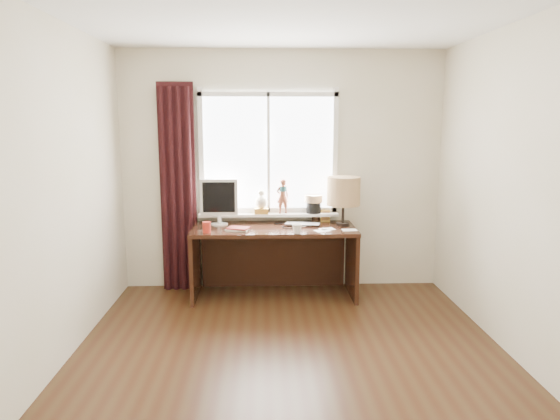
{
  "coord_description": "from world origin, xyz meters",
  "views": [
    {
      "loc": [
        -0.21,
        -3.47,
        1.84
      ],
      "look_at": [
        -0.05,
        1.25,
        1.0
      ],
      "focal_mm": 32.0,
      "sensor_mm": 36.0,
      "label": 1
    }
  ],
  "objects_px": {
    "laptop": "(303,224)",
    "table_lamp": "(343,192)",
    "mug": "(297,228)",
    "monitor": "(219,199)",
    "red_cup": "(207,227)",
    "desk": "(274,248)"
  },
  "relations": [
    {
      "from": "laptop",
      "to": "table_lamp",
      "type": "height_order",
      "value": "table_lamp"
    },
    {
      "from": "laptop",
      "to": "monitor",
      "type": "relative_size",
      "value": 0.74
    },
    {
      "from": "red_cup",
      "to": "table_lamp",
      "type": "height_order",
      "value": "table_lamp"
    },
    {
      "from": "red_cup",
      "to": "desk",
      "type": "relative_size",
      "value": 0.06
    },
    {
      "from": "laptop",
      "to": "table_lamp",
      "type": "xyz_separation_m",
      "value": [
        0.42,
        -0.01,
        0.35
      ]
    },
    {
      "from": "table_lamp",
      "to": "red_cup",
      "type": "bearing_deg",
      "value": -168.18
    },
    {
      "from": "table_lamp",
      "to": "mug",
      "type": "bearing_deg",
      "value": -144.64
    },
    {
      "from": "mug",
      "to": "table_lamp",
      "type": "xyz_separation_m",
      "value": [
        0.51,
        0.36,
        0.31
      ]
    },
    {
      "from": "laptop",
      "to": "red_cup",
      "type": "relative_size",
      "value": 3.36
    },
    {
      "from": "red_cup",
      "to": "table_lamp",
      "type": "bearing_deg",
      "value": 11.82
    },
    {
      "from": "laptop",
      "to": "red_cup",
      "type": "bearing_deg",
      "value": -149.56
    },
    {
      "from": "desk",
      "to": "table_lamp",
      "type": "distance_m",
      "value": 0.95
    },
    {
      "from": "monitor",
      "to": "desk",
      "type": "bearing_deg",
      "value": -5.5
    },
    {
      "from": "mug",
      "to": "table_lamp",
      "type": "relative_size",
      "value": 0.2
    },
    {
      "from": "laptop",
      "to": "desk",
      "type": "bearing_deg",
      "value": -171.46
    },
    {
      "from": "red_cup",
      "to": "table_lamp",
      "type": "relative_size",
      "value": 0.21
    },
    {
      "from": "red_cup",
      "to": "monitor",
      "type": "xyz_separation_m",
      "value": [
        0.09,
        0.38,
        0.22
      ]
    },
    {
      "from": "red_cup",
      "to": "laptop",
      "type": "bearing_deg",
      "value": 17.08
    },
    {
      "from": "table_lamp",
      "to": "monitor",
      "type": "bearing_deg",
      "value": 176.1
    },
    {
      "from": "laptop",
      "to": "desk",
      "type": "xyz_separation_m",
      "value": [
        -0.31,
        0.03,
        -0.26
      ]
    },
    {
      "from": "laptop",
      "to": "red_cup",
      "type": "height_order",
      "value": "red_cup"
    },
    {
      "from": "laptop",
      "to": "table_lamp",
      "type": "bearing_deg",
      "value": 12.31
    }
  ]
}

